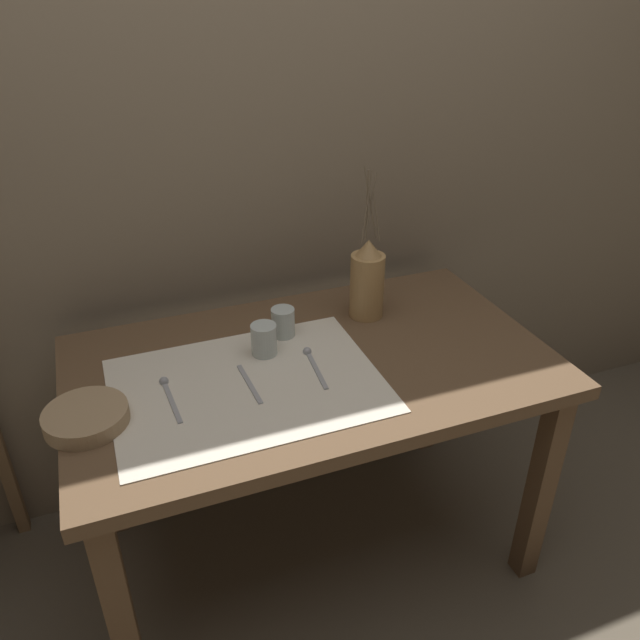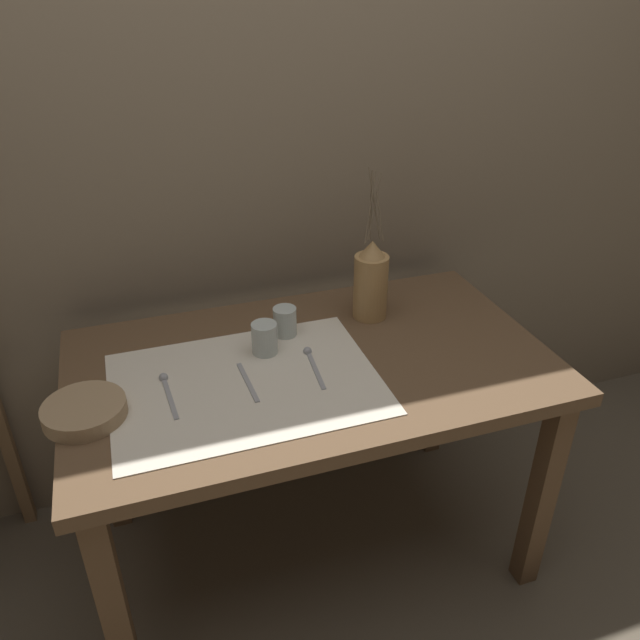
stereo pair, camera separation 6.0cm
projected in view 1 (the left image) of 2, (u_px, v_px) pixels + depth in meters
name	position (u px, v px, depth m)	size (l,w,h in m)	color
ground_plane	(313.00, 546.00, 2.05)	(12.00, 12.00, 0.00)	brown
stone_wall_back	(253.00, 143.00, 1.84)	(7.00, 0.06, 2.40)	#7A6B56
wooden_table	(312.00, 388.00, 1.73)	(1.29, 0.75, 0.73)	brown
linen_cloth	(247.00, 385.00, 1.58)	(0.67, 0.49, 0.00)	beige
pitcher_with_flowers	(367.00, 281.00, 1.84)	(0.10, 0.10, 0.45)	#A87F4C
wooden_bowl	(86.00, 417.00, 1.44)	(0.19, 0.19, 0.04)	#9E7F5B
glass_tumbler_near	(264.00, 339.00, 1.69)	(0.07, 0.07, 0.09)	#B7C1BC
glass_tumbler_far	(283.00, 322.00, 1.77)	(0.07, 0.07, 0.08)	#B7C1BC
spoon_outer	(167.00, 389.00, 1.56)	(0.03, 0.19, 0.02)	#939399
fork_outer	(250.00, 384.00, 1.58)	(0.02, 0.18, 0.00)	#939399
spoon_inner	(311.00, 358.00, 1.68)	(0.03, 0.19, 0.02)	#939399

